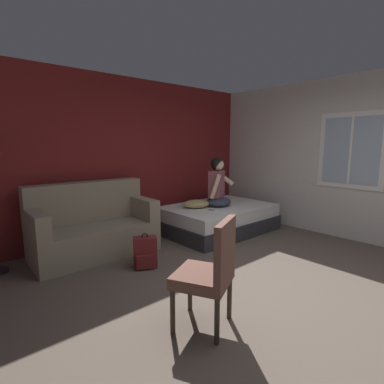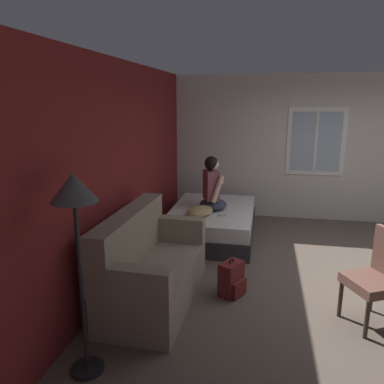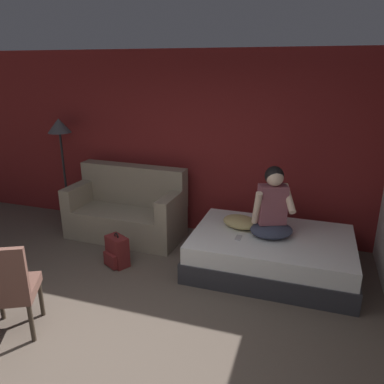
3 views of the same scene
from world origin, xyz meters
name	(u,v)px [view 2 (image 2 of 3)]	position (x,y,z in m)	size (l,w,h in m)	color
ground_plane	(364,281)	(0.00, 0.00, 0.00)	(40.00, 40.00, 0.00)	brown
wall_back_accent	(127,167)	(0.00, 3.11, 1.35)	(10.07, 0.16, 2.70)	maroon
wall_side_with_window	(337,149)	(2.61, 0.00, 1.35)	(0.19, 7.46, 2.70)	silver
bed	(212,222)	(1.23, 2.13, 0.24)	(2.00, 1.36, 0.48)	#2D2D33
couch	(149,268)	(-0.97, 2.52, 0.39)	(1.72, 0.87, 1.04)	gray
side_chair	(379,275)	(-0.96, 0.14, 0.53)	(0.62, 0.62, 0.98)	#382D23
person_seated	(212,188)	(1.21, 2.13, 0.84)	(0.65, 0.61, 0.88)	#383D51
backpack	(232,279)	(-0.67, 1.62, 0.19)	(0.35, 0.33, 0.46)	maroon
throw_pillow	(200,211)	(0.80, 2.26, 0.55)	(0.48, 0.36, 0.14)	tan
cell_phone	(222,216)	(0.85, 1.92, 0.48)	(0.07, 0.14, 0.01)	#B7B7BC
floor_lamp	(75,208)	(-2.18, 2.70, 1.43)	(0.36, 0.36, 1.70)	black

